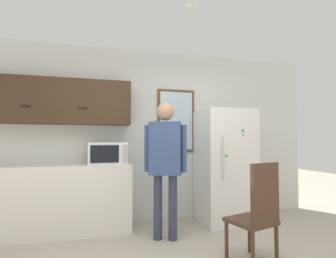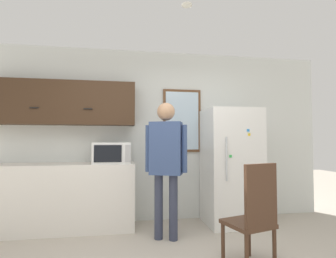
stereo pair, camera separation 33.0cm
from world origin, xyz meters
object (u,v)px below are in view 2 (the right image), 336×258
object	(u,v)px
microwave	(112,153)
chair	(254,213)
refrigerator	(231,166)
person	(166,155)

from	to	relation	value
microwave	chair	size ratio (longest dim) A/B	0.51
microwave	refrigerator	xyz separation A→B (m)	(1.78, -0.04, -0.21)
person	chair	bearing A→B (deg)	-29.86
microwave	person	size ratio (longest dim) A/B	0.30
chair	microwave	bearing A→B (deg)	-60.94
microwave	refrigerator	bearing A→B (deg)	-1.43
person	chair	size ratio (longest dim) A/B	1.69
refrigerator	chair	xyz separation A→B (m)	(-0.35, -1.38, -0.32)
refrigerator	chair	bearing A→B (deg)	-104.04
microwave	person	xyz separation A→B (m)	(0.70, -0.51, -0.01)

